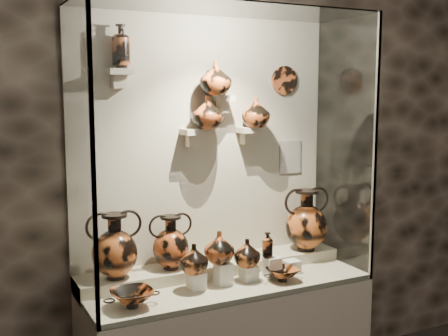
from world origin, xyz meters
The scene contains 34 objects.
wall_back centered at (0.00, 2.50, 1.60)m, with size 5.00×0.02×3.20m, color black.
front_tier centered at (0.00, 2.18, 0.82)m, with size 1.68×0.58×0.03m, color #BFB294.
rear_tier centered at (0.00, 2.35, 0.85)m, with size 1.70×0.25×0.10m, color #BFB294.
back_panel centered at (0.00, 2.50, 1.60)m, with size 1.70×0.03×1.60m, color beige.
glass_front centered at (0.00, 1.88, 1.60)m, with size 1.70×0.01×1.60m, color white.
glass_left centered at (-0.85, 2.18, 1.60)m, with size 0.01×0.60×1.60m, color white.
glass_right centered at (0.85, 2.18, 1.60)m, with size 0.01×0.60×1.60m, color white.
glass_top centered at (0.00, 2.18, 2.40)m, with size 1.70×0.60×0.01m, color white.
frame_post_left centered at (-0.84, 1.89, 1.60)m, with size 0.02×0.02×1.60m, color gray.
frame_post_right centered at (0.84, 1.89, 1.60)m, with size 0.02×0.02×1.60m, color gray.
pedestal_a centered at (-0.22, 2.13, 0.88)m, with size 0.09×0.09×0.10m, color silver.
pedestal_b centered at (-0.05, 2.13, 0.90)m, with size 0.09×0.09×0.13m, color silver.
pedestal_c centered at (0.12, 2.13, 0.88)m, with size 0.09×0.09×0.09m, color silver.
pedestal_d centered at (0.28, 2.13, 0.89)m, with size 0.09×0.09×0.12m, color silver.
pedestal_e centered at (0.42, 2.13, 0.87)m, with size 0.09×0.09×0.08m, color silver.
bracket_ul centered at (-0.55, 2.42, 2.05)m, with size 0.14×0.12×0.04m, color beige.
bracket_ca centered at (-0.10, 2.42, 1.70)m, with size 0.14×0.12×0.04m, color beige.
bracket_cb centered at (0.10, 2.42, 1.90)m, with size 0.10×0.12×0.04m, color beige.
bracket_cc centered at (0.28, 2.42, 1.70)m, with size 0.14×0.12×0.04m, color beige.
amphora_left centered at (-0.63, 2.32, 1.09)m, with size 0.30×0.30×0.37m, color #A95020, non-canonical shape.
amphora_mid centered at (-0.29, 2.34, 1.06)m, with size 0.26×0.26×0.32m, color #A4451D, non-canonical shape.
amphora_right centered at (0.65, 2.31, 1.10)m, with size 0.33×0.33×0.41m, color #A95020, non-canonical shape.
jug_a centered at (-0.24, 2.11, 1.01)m, with size 0.16×0.16×0.17m, color #A95020.
jug_b centered at (-0.07, 2.15, 1.05)m, with size 0.18×0.18×0.18m, color #A4451D.
jug_c centered at (0.10, 2.12, 1.00)m, with size 0.16×0.16×0.17m, color #A95020.
lekythos_small centered at (0.25, 2.13, 1.04)m, with size 0.08×0.08×0.18m, color #A4451D, non-canonical shape.
kylix_left centered at (-0.63, 2.04, 0.89)m, with size 0.29×0.24×0.11m, color #A4451D, non-canonical shape.
kylix_right centered at (0.29, 2.03, 0.88)m, with size 0.24×0.20×0.09m, color #A95020, non-canonical shape.
lekythos_tall centered at (-0.54, 2.41, 2.20)m, with size 0.11×0.11×0.27m, color #A95020, non-canonical shape.
ovoid_vase_a centered at (-0.03, 2.38, 1.82)m, with size 0.19×0.19×0.20m, color #A4451D.
ovoid_vase_b centered at (0.02, 2.37, 2.02)m, with size 0.19×0.19×0.20m, color #A4451D.
ovoid_vase_c centered at (0.30, 2.38, 1.81)m, with size 0.18×0.18×0.19m, color #A4451D.
wall_plate centered at (0.57, 2.47, 2.01)m, with size 0.19×0.19×0.02m, color #B95024.
info_placard centered at (0.62, 2.47, 1.50)m, with size 0.17×0.01×0.22m, color beige.
Camera 1 is at (-1.45, -0.67, 1.95)m, focal length 45.00 mm.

